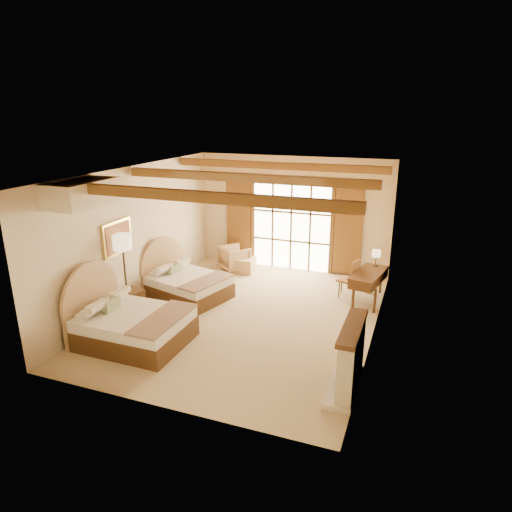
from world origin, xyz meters
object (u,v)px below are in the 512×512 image
at_px(nightstand, 132,302).
at_px(armchair, 235,258).
at_px(bed_far, 183,283).
at_px(desk, 368,286).
at_px(bed_near, 127,322).

relative_size(nightstand, armchair, 0.73).
bearing_deg(nightstand, bed_far, 79.06).
bearing_deg(bed_far, armchair, 96.01).
height_order(bed_far, desk, bed_far).
xyz_separation_m(bed_far, nightstand, (-0.63, -1.24, -0.09)).
height_order(nightstand, desk, desk).
distance_m(bed_far, nightstand, 1.40).
bearing_deg(bed_near, armchair, 86.72).
relative_size(armchair, desk, 0.52).
xyz_separation_m(bed_far, armchair, (0.38, 2.30, -0.03)).
distance_m(nightstand, armchair, 3.69).
relative_size(bed_near, armchair, 2.76).
relative_size(nightstand, desk, 0.38).
height_order(bed_near, armchair, bed_near).
bearing_deg(bed_near, bed_far, 92.25).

